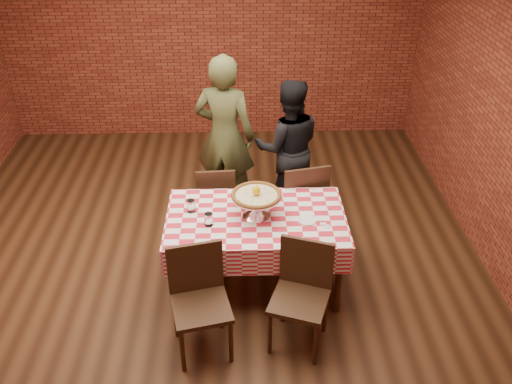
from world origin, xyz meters
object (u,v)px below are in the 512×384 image
chair_far_left (216,199)px  chair_far_right (299,199)px  condiment_caddy (256,193)px  chair_near_right (299,300)px  diner_olive (225,136)px  table (256,251)px  water_glass_left (209,219)px  pizza_stand (256,206)px  water_glass_right (191,206)px  pizza (256,196)px  chair_near_left (201,306)px  diner_black (288,147)px

chair_far_left → chair_far_right: chair_far_right is taller
condiment_caddy → chair_near_right: bearing=-66.2°
chair_far_left → chair_far_right: bearing=171.2°
chair_far_right → diner_olive: diner_olive is taller
table → water_glass_left: bearing=-164.5°
pizza_stand → chair_far_right: bearing=56.6°
table → diner_olive: diner_olive is taller
water_glass_right → chair_far_right: size_ratio=0.12×
pizza → diner_olive: (-0.30, 1.29, -0.06)m
pizza_stand → chair_near_right: bearing=-67.6°
water_glass_right → chair_near_left: size_ratio=0.12×
pizza → chair_far_right: bearing=56.6°
chair_far_left → diner_olive: 0.70m
chair_far_right → diner_black: bearing=-94.7°
chair_near_left → chair_near_right: chair_near_left is taller
chair_near_right → diner_black: bearing=107.9°
table → water_glass_left: 0.61m
chair_far_left → diner_olive: bearing=-103.4°
table → chair_near_left: 0.92m
water_glass_left → water_glass_right: bearing=127.5°
water_glass_left → chair_near_right: chair_near_right is taller
water_glass_right → condiment_caddy: bearing=16.8°
pizza → chair_far_left: pizza is taller
pizza_stand → pizza: size_ratio=1.00×
water_glass_right → chair_far_right: (1.04, 0.62, -0.35)m
pizza_stand → water_glass_right: size_ratio=3.84×
table → condiment_caddy: size_ratio=10.80×
pizza_stand → water_glass_right: (-0.58, 0.07, -0.04)m
diner_olive → water_glass_left: bearing=101.0°
chair_near_right → chair_far_right: 1.48m
water_glass_left → chair_near_right: (0.73, -0.63, -0.36)m
pizza_stand → water_glass_left: size_ratio=3.84×
table → pizza: (0.00, 0.03, 0.58)m
chair_near_left → condiment_caddy: bearing=53.8°
chair_far_right → diner_black: size_ratio=0.61×
chair_far_left → chair_near_left: bearing=84.1°
water_glass_right → chair_near_left: (0.12, -0.90, -0.35)m
condiment_caddy → water_glass_right: bearing=-156.4°
chair_near_left → diner_black: diner_black is taller
pizza_stand → diner_olive: (-0.30, 1.29, 0.04)m
chair_far_left → condiment_caddy: bearing=123.0°
pizza → diner_olive: size_ratio=0.24×
chair_far_left → chair_near_right: bearing=111.1°
water_glass_left → chair_far_right: (0.87, 0.84, -0.35)m
water_glass_left → diner_olive: size_ratio=0.06×
table → chair_far_right: size_ratio=1.66×
condiment_caddy → diner_black: (0.38, 1.02, -0.07)m
chair_near_right → diner_olive: (-0.61, 2.06, 0.44)m
table → water_glass_left: (-0.41, -0.11, 0.44)m
chair_near_left → diner_black: (0.84, 2.09, 0.30)m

